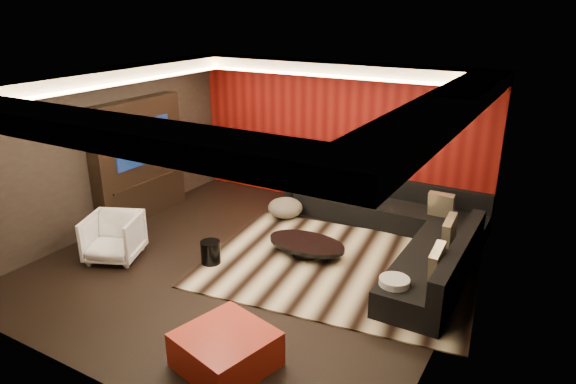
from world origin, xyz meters
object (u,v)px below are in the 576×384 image
Objects in this scene: coffee_table at (307,248)px; drum_stool at (211,252)px; white_side_table at (393,295)px; armchair at (114,237)px; orange_ottoman at (226,349)px; sectional_sofa at (400,228)px.

drum_stool is at bearing -139.05° from coffee_table.
white_side_table is at bearing -26.39° from coffee_table.
armchair is at bearing -156.96° from drum_stool.
armchair reaches higher than coffee_table.
drum_stool is (-1.14, -0.99, 0.07)m from coffee_table.
white_side_table is 2.30m from orange_ottoman.
white_side_table is at bearing -13.59° from armchair.
coffee_table is at bearing 153.61° from white_side_table.
drum_stool is 0.38× the size of orange_ottoman.
drum_stool is 1.55m from armchair.
armchair is at bearing -170.19° from white_side_table.
drum_stool is at bearing -0.36° from armchair.
white_side_table reaches higher than coffee_table.
sectional_sofa is (2.28, 2.17, 0.06)m from drum_stool.
white_side_table is 0.53× the size of orange_ottoman.
sectional_sofa is at bearing 45.93° from coffee_table.
white_side_table is (2.86, 0.14, 0.05)m from drum_stool.
armchair reaches higher than orange_ottoman.
drum_stool is 0.73× the size of white_side_table.
drum_stool is at bearing 131.96° from orange_ottoman.
armchair is at bearing -148.09° from coffee_table.
armchair is 4.63m from sectional_sofa.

